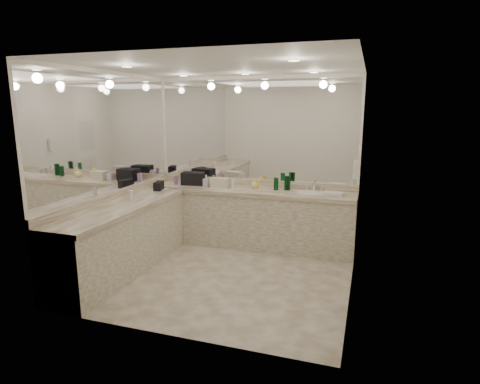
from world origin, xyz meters
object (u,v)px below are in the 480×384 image
(hand_towel, at_px, (333,194))
(cream_cosmetic_case, at_px, (220,183))
(black_toiletry_bag, at_px, (193,178))
(soap_bottle_b, at_px, (206,181))
(soap_bottle_a, at_px, (214,181))
(wall_phone, at_px, (355,170))
(soap_bottle_c, at_px, (255,183))
(sink, at_px, (312,193))

(hand_towel, bearing_deg, cream_cosmetic_case, 179.55)
(black_toiletry_bag, bearing_deg, cream_cosmetic_case, -12.64)
(black_toiletry_bag, relative_size, hand_towel, 1.31)
(hand_towel, xyz_separation_m, soap_bottle_b, (-1.96, 0.01, 0.07))
(black_toiletry_bag, xyz_separation_m, soap_bottle_a, (0.39, -0.05, -0.01))
(wall_phone, bearing_deg, cream_cosmetic_case, 167.41)
(wall_phone, bearing_deg, soap_bottle_c, 159.32)
(soap_bottle_a, bearing_deg, wall_phone, -13.52)
(wall_phone, bearing_deg, sink, 140.43)
(sink, relative_size, wall_phone, 1.83)
(black_toiletry_bag, relative_size, soap_bottle_c, 2.26)
(sink, xyz_separation_m, wall_phone, (0.61, -0.50, 0.46))
(black_toiletry_bag, height_order, cream_cosmetic_case, black_toiletry_bag)
(black_toiletry_bag, xyz_separation_m, hand_towel, (2.25, -0.13, -0.08))
(wall_phone, distance_m, cream_cosmetic_case, 2.12)
(cream_cosmetic_case, bearing_deg, soap_bottle_b, 178.02)
(cream_cosmetic_case, relative_size, hand_towel, 1.01)
(wall_phone, relative_size, soap_bottle_b, 1.26)
(hand_towel, distance_m, soap_bottle_a, 1.86)
(hand_towel, bearing_deg, soap_bottle_b, 179.74)
(black_toiletry_bag, relative_size, soap_bottle_a, 1.95)
(soap_bottle_c, bearing_deg, black_toiletry_bag, 179.91)
(cream_cosmetic_case, bearing_deg, soap_bottle_c, 8.64)
(cream_cosmetic_case, distance_m, soap_bottle_a, 0.13)
(hand_towel, bearing_deg, wall_phone, -56.43)
(wall_phone, distance_m, soap_bottle_b, 2.33)
(sink, xyz_separation_m, black_toiletry_bag, (-1.94, 0.07, 0.11))
(soap_bottle_a, height_order, soap_bottle_b, soap_bottle_b)
(black_toiletry_bag, distance_m, cream_cosmetic_case, 0.52)
(wall_phone, bearing_deg, hand_towel, 123.57)
(hand_towel, height_order, soap_bottle_a, soap_bottle_a)
(sink, distance_m, cream_cosmetic_case, 1.43)
(soap_bottle_b, bearing_deg, sink, 1.74)
(black_toiletry_bag, xyz_separation_m, soap_bottle_c, (1.04, -0.00, -0.02))
(black_toiletry_bag, bearing_deg, soap_bottle_a, -7.45)
(sink, relative_size, black_toiletry_bag, 1.25)
(soap_bottle_a, relative_size, soap_bottle_b, 0.94)
(wall_phone, xyz_separation_m, soap_bottle_a, (-2.15, 0.52, -0.36))
(soap_bottle_a, bearing_deg, cream_cosmetic_case, -28.17)
(soap_bottle_b, distance_m, soap_bottle_c, 0.77)
(wall_phone, relative_size, soap_bottle_a, 1.34)
(hand_towel, relative_size, soap_bottle_a, 1.49)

